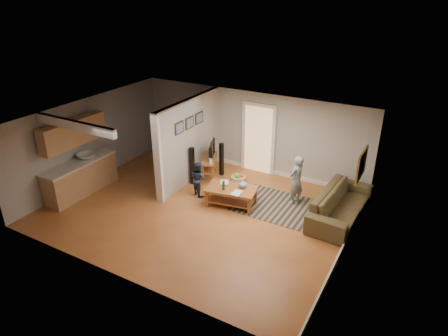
% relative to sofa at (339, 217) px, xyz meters
% --- Properties ---
extents(ground, '(7.50, 7.50, 0.00)m').
position_rel_sofa_xyz_m(ground, '(-3.30, -1.46, 0.00)').
color(ground, brown).
rests_on(ground, ground).
extents(room_shell, '(7.54, 6.02, 2.52)m').
position_rel_sofa_xyz_m(room_shell, '(-4.37, -1.04, 1.46)').
color(room_shell, '#A29F9B').
rests_on(room_shell, ground).
extents(area_rug, '(2.32, 1.70, 0.01)m').
position_rel_sofa_xyz_m(area_rug, '(-1.58, -0.27, 0.01)').
color(area_rug, black).
rests_on(area_rug, ground).
extents(sofa, '(1.13, 2.57, 0.73)m').
position_rel_sofa_xyz_m(sofa, '(0.00, 0.00, 0.00)').
color(sofa, '#483B24').
rests_on(sofa, ground).
extents(coffee_table, '(1.43, 0.99, 0.78)m').
position_rel_sofa_xyz_m(coffee_table, '(-2.68, -0.81, 0.40)').
color(coffee_table, brown).
rests_on(coffee_table, ground).
extents(tv_console, '(0.82, 1.15, 0.93)m').
position_rel_sofa_xyz_m(tv_console, '(-4.04, 0.27, 0.62)').
color(tv_console, brown).
rests_on(tv_console, ground).
extents(speaker_left, '(0.12, 0.12, 1.15)m').
position_rel_sofa_xyz_m(speaker_left, '(-4.30, -0.27, 0.57)').
color(speaker_left, black).
rests_on(speaker_left, ground).
extents(speaker_right, '(0.13, 0.13, 1.05)m').
position_rel_sofa_xyz_m(speaker_right, '(-3.85, 0.66, 0.52)').
color(speaker_right, black).
rests_on(speaker_right, ground).
extents(toy_basket, '(0.46, 0.46, 0.41)m').
position_rel_sofa_xyz_m(toy_basket, '(-3.05, 0.26, 0.17)').
color(toy_basket, '#AA8E49').
rests_on(toy_basket, ground).
extents(child, '(0.47, 0.58, 1.38)m').
position_rel_sofa_xyz_m(child, '(-1.27, 0.14, 0.00)').
color(child, gray).
rests_on(child, ground).
extents(toddler, '(0.60, 0.55, 0.99)m').
position_rel_sofa_xyz_m(toddler, '(-3.78, -0.76, 0.00)').
color(toddler, '#1D273E').
rests_on(toddler, ground).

